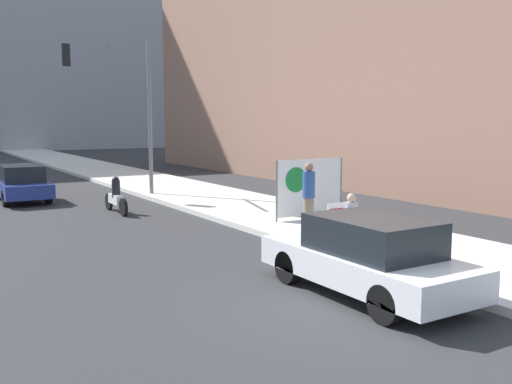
# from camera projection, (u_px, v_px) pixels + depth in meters

# --- Properties ---
(ground_plane) EXTENTS (160.00, 160.00, 0.00)m
(ground_plane) POSITION_uv_depth(u_px,v_px,m) (353.00, 305.00, 9.79)
(ground_plane) COLOR #303033
(sidewalk_curb) EXTENTS (4.24, 90.00, 0.17)m
(sidewalk_curb) POSITION_uv_depth(u_px,v_px,m) (188.00, 192.00, 24.45)
(sidewalk_curb) COLOR beige
(sidewalk_curb) RESTS_ON ground_plane
(building_backdrop_right) EXTENTS (10.00, 32.00, 12.77)m
(building_backdrop_right) POSITION_uv_depth(u_px,v_px,m) (361.00, 61.00, 31.18)
(building_backdrop_right) COLOR #936B56
(building_backdrop_right) RESTS_ON ground_plane
(seated_protester) EXTENTS (1.00, 0.77, 1.24)m
(seated_protester) POSITION_uv_depth(u_px,v_px,m) (353.00, 217.00, 13.72)
(seated_protester) COLOR #474C56
(seated_protester) RESTS_ON sidewalk_curb
(jogger_on_sidewalk) EXTENTS (0.34, 0.34, 1.85)m
(jogger_on_sidewalk) POSITION_uv_depth(u_px,v_px,m) (309.00, 196.00, 15.50)
(jogger_on_sidewalk) COLOR #756651
(jogger_on_sidewalk) RESTS_ON sidewalk_curb
(pedestrian_behind) EXTENTS (0.34, 0.34, 1.69)m
(pedestrian_behind) POSITION_uv_depth(u_px,v_px,m) (299.00, 189.00, 17.66)
(pedestrian_behind) COLOR #756651
(pedestrian_behind) RESTS_ON sidewalk_curb
(protest_banner) EXTENTS (2.50, 0.06, 1.82)m
(protest_banner) POSITION_uv_depth(u_px,v_px,m) (309.00, 187.00, 17.40)
(protest_banner) COLOR slate
(protest_banner) RESTS_ON sidewalk_curb
(traffic_light_pole) EXTENTS (3.28, 3.05, 6.21)m
(traffic_light_pole) POSITION_uv_depth(u_px,v_px,m) (120.00, 90.00, 22.67)
(traffic_light_pole) COLOR slate
(traffic_light_pole) RESTS_ON sidewalk_curb
(parked_car_curbside) EXTENTS (1.76, 4.27, 1.44)m
(parked_car_curbside) POSITION_uv_depth(u_px,v_px,m) (367.00, 256.00, 10.26)
(parked_car_curbside) COLOR silver
(parked_car_curbside) RESTS_ON ground_plane
(car_on_road_nearest) EXTENTS (1.71, 4.35, 1.42)m
(car_on_road_nearest) POSITION_uv_depth(u_px,v_px,m) (21.00, 183.00, 22.36)
(car_on_road_nearest) COLOR navy
(car_on_road_nearest) RESTS_ON ground_plane
(motorcycle_on_road) EXTENTS (0.28, 2.21, 1.26)m
(motorcycle_on_road) POSITION_uv_depth(u_px,v_px,m) (116.00, 197.00, 19.45)
(motorcycle_on_road) COLOR white
(motorcycle_on_road) RESTS_ON ground_plane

